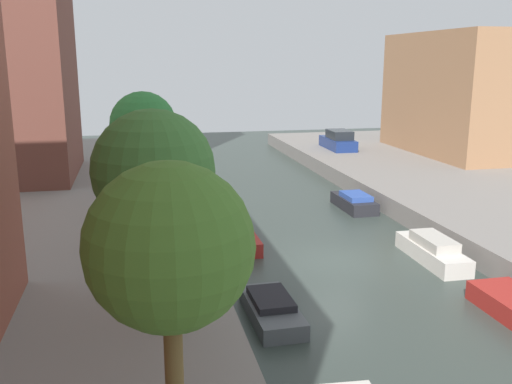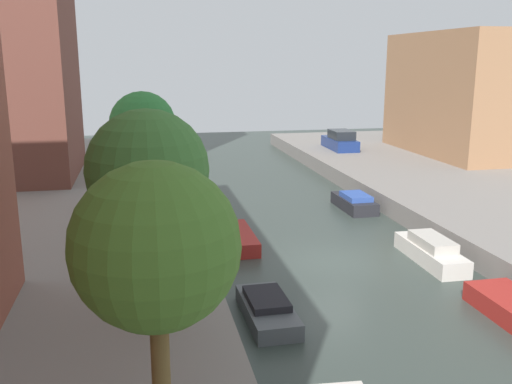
% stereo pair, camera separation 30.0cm
% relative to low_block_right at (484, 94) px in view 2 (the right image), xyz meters
% --- Properties ---
extents(ground_plane, '(84.00, 84.00, 0.00)m').
position_rel_low_block_right_xyz_m(ground_plane, '(-18.00, -17.94, -5.40)').
color(ground_plane, '#333D38').
extents(low_block_right, '(10.00, 12.88, 8.80)m').
position_rel_low_block_right_xyz_m(low_block_right, '(0.00, 0.00, 0.00)').
color(low_block_right, '#9E704C').
rests_on(low_block_right, quay_right).
extents(street_tree_1, '(2.65, 2.65, 5.34)m').
position_rel_low_block_right_xyz_m(street_tree_1, '(-25.08, -29.61, -0.42)').
color(street_tree_1, brown).
rests_on(street_tree_1, quay_left).
extents(street_tree_2, '(3.17, 3.17, 5.63)m').
position_rel_low_block_right_xyz_m(street_tree_2, '(-25.08, -23.58, -0.36)').
color(street_tree_2, brown).
rests_on(street_tree_2, quay_left).
extents(street_tree_3, '(1.86, 1.86, 4.21)m').
position_rel_low_block_right_xyz_m(street_tree_3, '(-25.08, -17.26, -1.21)').
color(street_tree_3, brown).
rests_on(street_tree_3, quay_left).
extents(street_tree_4, '(3.03, 3.03, 5.44)m').
position_rel_low_block_right_xyz_m(street_tree_4, '(-25.08, -11.60, -0.50)').
color(street_tree_4, '#4D4B28').
rests_on(street_tree_4, quay_left).
extents(parked_car, '(1.86, 4.44, 1.50)m').
position_rel_low_block_right_xyz_m(parked_car, '(-9.83, 3.64, -3.77)').
color(parked_car, navy).
rests_on(parked_car, quay_right).
extents(moored_boat_left_2, '(1.42, 3.39, 0.73)m').
position_rel_low_block_right_xyz_m(moored_boat_left_2, '(-21.64, -22.30, -5.08)').
color(moored_boat_left_2, '#4C5156').
rests_on(moored_boat_left_2, ground_plane).
extents(moored_boat_left_3, '(1.26, 3.80, 0.60)m').
position_rel_low_block_right_xyz_m(moored_boat_left_3, '(-21.28, -15.07, -5.10)').
color(moored_boat_left_3, maroon).
rests_on(moored_boat_left_3, ground_plane).
extents(moored_boat_right_3, '(1.29, 4.11, 1.06)m').
position_rel_low_block_right_xyz_m(moored_boat_right_3, '(-14.18, -18.72, -4.95)').
color(moored_boat_right_3, beige).
rests_on(moored_boat_right_3, ground_plane).
extents(moored_boat_right_4, '(1.46, 3.44, 0.90)m').
position_rel_low_block_right_xyz_m(moored_boat_right_4, '(-14.14, -10.46, -5.01)').
color(moored_boat_right_4, '#232328').
rests_on(moored_boat_right_4, ground_plane).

